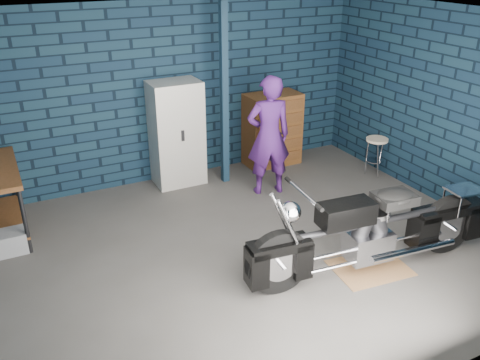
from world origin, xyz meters
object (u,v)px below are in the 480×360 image
at_px(locker, 177,134).
at_px(shop_stool, 375,157).
at_px(motorcycle, 375,225).
at_px(storage_bin, 8,243).
at_px(tool_chest, 273,130).
at_px(person, 269,136).

relative_size(locker, shop_stool, 2.56).
distance_m(locker, shop_stool, 3.15).
height_order(motorcycle, locker, locker).
bearing_deg(storage_bin, motorcycle, -31.24).
bearing_deg(locker, shop_stool, -21.79).
bearing_deg(shop_stool, storage_bin, 178.14).
xyz_separation_m(storage_bin, tool_chest, (4.22, 0.98, 0.47)).
height_order(motorcycle, tool_chest, tool_chest).
distance_m(person, storage_bin, 3.69).
bearing_deg(motorcycle, tool_chest, 85.92).
xyz_separation_m(storage_bin, shop_stool, (5.44, -0.18, 0.18)).
bearing_deg(tool_chest, person, -123.51).
xyz_separation_m(locker, tool_chest, (1.67, 0.00, -0.20)).
relative_size(storage_bin, tool_chest, 0.35).
distance_m(motorcycle, tool_chest, 3.25).
distance_m(motorcycle, shop_stool, 2.72).
distance_m(motorcycle, locker, 3.40).
bearing_deg(motorcycle, shop_stool, 54.79).
distance_m(motorcycle, person, 2.31).
xyz_separation_m(person, storage_bin, (-3.61, -0.06, -0.75)).
distance_m(locker, tool_chest, 1.68).
relative_size(motorcycle, person, 1.47).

